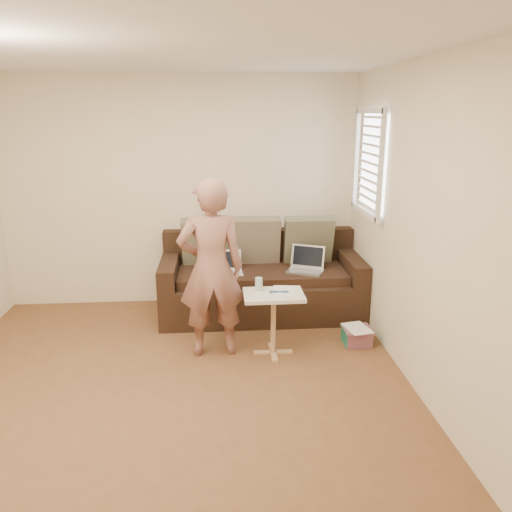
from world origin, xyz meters
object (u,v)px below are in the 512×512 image
drinking_glass (259,284)px  person (211,269)px  striped_box (357,336)px  laptop_white (228,274)px  side_table (273,324)px  laptop_silver (305,272)px  sofa (262,277)px

drinking_glass → person: bearing=-176.4°
person → striped_box: person is taller
person → striped_box: size_ratio=6.13×
drinking_glass → striped_box: 1.12m
laptop_white → person: size_ratio=0.19×
laptop_white → side_table: laptop_white is taller
drinking_glass → striped_box: (0.97, 0.04, -0.58)m
person → drinking_glass: bearing=178.8°
laptop_silver → laptop_white: 0.84m
person → striped_box: (1.40, 0.06, -0.75)m
drinking_glass → striped_box: drinking_glass is taller
sofa → striped_box: size_ratio=8.12×
laptop_white → striped_box: size_ratio=1.17×
laptop_white → drinking_glass: size_ratio=2.65×
drinking_glass → laptop_white: bearing=109.5°
sofa → laptop_white: size_ratio=6.92×
drinking_glass → striped_box: size_ratio=0.44×
laptop_silver → striped_box: 0.93m
sofa → laptop_silver: (0.46, -0.14, 0.10)m
person → striped_box: bearing=177.7°
person → striped_box: 1.59m
laptop_white → drinking_glass: bearing=-74.4°
laptop_white → laptop_silver: bearing=-4.5°
sofa → laptop_white: (-0.38, -0.13, 0.10)m
laptop_silver → side_table: size_ratio=0.62×
laptop_white → side_table: 0.97m
sofa → side_table: sofa is taller
person → drinking_glass: size_ratio=13.84×
side_table → striped_box: 0.87m
laptop_white → person: (-0.16, -0.80, 0.31)m
side_table → drinking_glass: bearing=143.7°
laptop_silver → striped_box: (0.40, -0.72, -0.43)m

